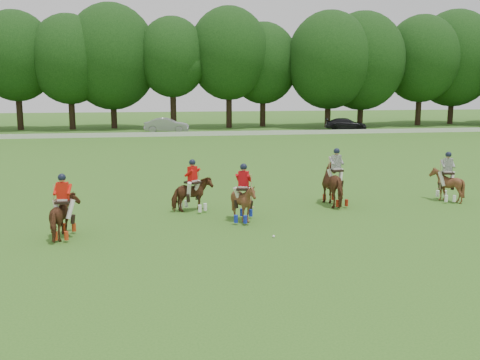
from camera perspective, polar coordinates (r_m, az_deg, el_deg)
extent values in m
plane|color=#32641C|center=(16.74, 0.60, -7.25)|extent=(180.00, 180.00, 0.00)
cylinder|color=black|center=(66.33, -22.47, 7.11)|extent=(0.70, 0.70, 4.98)
ellipsoid|color=black|center=(66.36, -22.81, 12.10)|extent=(8.80, 8.80, 10.12)
cylinder|color=black|center=(64.88, -17.51, 7.21)|extent=(0.70, 0.70, 4.64)
ellipsoid|color=black|center=(64.90, -17.77, 12.17)|extent=(8.80, 8.80, 10.13)
cylinder|color=black|center=(65.45, -13.32, 7.28)|extent=(0.70, 0.70, 4.31)
ellipsoid|color=black|center=(65.47, -13.54, 12.66)|extent=(10.67, 10.67, 12.27)
cylinder|color=black|center=(63.84, -7.13, 7.82)|extent=(0.70, 0.70, 5.24)
ellipsoid|color=black|center=(63.88, -7.24, 12.88)|extent=(8.06, 8.06, 9.26)
cylinder|color=black|center=(64.72, -1.18, 7.90)|extent=(0.70, 0.70, 5.19)
ellipsoid|color=black|center=(64.79, -1.20, 13.35)|extent=(9.50, 9.50, 10.92)
cylinder|color=black|center=(66.87, 2.44, 7.66)|extent=(0.70, 0.70, 4.48)
ellipsoid|color=black|center=(66.87, 2.48, 12.34)|extent=(8.60, 8.60, 9.89)
cylinder|color=black|center=(66.17, 9.35, 7.39)|extent=(0.70, 0.70, 4.21)
ellipsoid|color=black|center=(66.18, 9.50, 12.50)|extent=(10.11, 10.11, 11.63)
cylinder|color=black|center=(69.08, 12.72, 7.33)|extent=(0.70, 0.70, 4.07)
ellipsoid|color=black|center=(69.09, 12.91, 12.27)|extent=(10.46, 10.46, 12.03)
cylinder|color=black|center=(72.61, 18.50, 7.46)|extent=(0.70, 0.70, 4.79)
ellipsoid|color=black|center=(72.65, 18.77, 12.15)|extent=(9.47, 9.47, 10.89)
cylinder|color=black|center=(76.63, 21.57, 7.26)|extent=(0.70, 0.70, 4.44)
ellipsoid|color=black|center=(76.67, 21.88, 11.95)|extent=(10.84, 10.84, 12.47)
cube|color=white|center=(54.02, -6.56, 4.90)|extent=(120.00, 0.10, 0.44)
imported|color=gray|center=(58.41, -7.82, 5.80)|extent=(4.93, 2.30, 1.56)
imported|color=black|center=(62.43, 11.22, 5.87)|extent=(5.01, 3.16, 1.35)
imported|color=#492113|center=(18.55, -18.25, -3.77)|extent=(0.92, 1.75, 1.42)
cube|color=black|center=(18.43, -18.34, -2.20)|extent=(0.49, 0.60, 0.08)
cylinder|color=tan|center=(18.53, -19.23, -2.44)|extent=(0.05, 0.21, 1.29)
imported|color=#492113|center=(21.41, -5.06, -1.57)|extent=(1.79, 1.78, 1.37)
cube|color=black|center=(21.32, -5.08, -0.25)|extent=(0.71, 0.71, 0.08)
cylinder|color=tan|center=(21.56, -4.55, -0.35)|extent=(0.17, 0.17, 1.29)
imported|color=#492113|center=(19.73, 0.38, -2.42)|extent=(1.57, 1.65, 1.45)
cube|color=black|center=(19.63, 0.38, -0.91)|extent=(0.61, 0.68, 0.08)
cylinder|color=tan|center=(19.58, 1.24, -1.17)|extent=(0.11, 0.21, 1.29)
imported|color=#492113|center=(22.80, 10.16, -0.53)|extent=(1.15, 2.13, 1.72)
cube|color=black|center=(22.69, 10.21, 1.04)|extent=(0.50, 0.61, 0.08)
cylinder|color=tan|center=(22.57, 9.52, 0.81)|extent=(0.05, 0.21, 1.29)
imported|color=#492113|center=(24.96, 21.16, -0.48)|extent=(1.37, 1.49, 1.44)
cube|color=black|center=(24.87, 21.24, 0.71)|extent=(0.53, 0.63, 0.08)
cylinder|color=tan|center=(24.78, 20.58, 0.54)|extent=(0.07, 0.21, 1.29)
sphere|color=white|center=(17.85, 3.62, -6.02)|extent=(0.09, 0.09, 0.09)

